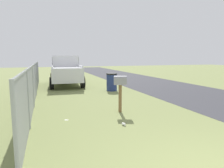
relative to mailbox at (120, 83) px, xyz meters
The scene contains 7 objects.
road_asphalt 5.50m from the mailbox, 74.51° to the right, with size 60.00×5.23×0.01m, color #38383D.
mailbox is the anchor object (origin of this frame).
pickup_truck 7.92m from the mailbox, ahead, with size 4.92×2.37×2.09m.
trash_bin 4.65m from the mailbox, 15.17° to the right, with size 0.65×0.65×1.05m.
fence_section 4.35m from the mailbox, 43.98° to the left, with size 12.97×0.07×1.67m.
litter_wrapper_far_scatter 2.24m from the mailbox, 99.01° to the left, with size 0.12×0.08×0.01m, color silver.
litter_cup_midfield_a 1.76m from the mailbox, 162.93° to the left, with size 0.08×0.08×0.10m, color white.
Camera 1 is at (-1.94, 2.62, 1.99)m, focal length 31.49 mm.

